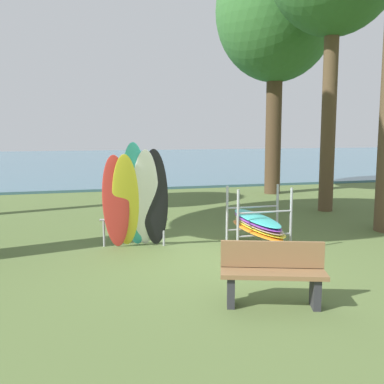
# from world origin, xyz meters

# --- Properties ---
(ground_plane) EXTENTS (80.00, 80.00, 0.00)m
(ground_plane) POSITION_xyz_m (0.00, 0.00, 0.00)
(ground_plane) COLOR #566B38
(lake_water) EXTENTS (80.00, 36.00, 0.10)m
(lake_water) POSITION_xyz_m (0.00, 28.16, 0.05)
(lake_water) COLOR #477084
(lake_water) RESTS_ON ground
(tree_far_left_back) EXTENTS (4.34, 4.34, 9.08)m
(tree_far_left_back) POSITION_xyz_m (5.10, 7.95, 6.51)
(tree_far_left_back) COLOR #4C3823
(tree_far_left_back) RESTS_ON ground
(leaning_board_pile) EXTENTS (1.41, 0.99, 2.14)m
(leaning_board_pile) POSITION_xyz_m (-1.07, 1.09, 0.99)
(leaning_board_pile) COLOR red
(leaning_board_pile) RESTS_ON ground
(board_storage_rack) EXTENTS (1.15, 2.11, 1.25)m
(board_storage_rack) POSITION_xyz_m (1.24, 0.47, 0.52)
(board_storage_rack) COLOR #9EA0A5
(board_storage_rack) RESTS_ON ground
(park_bench) EXTENTS (1.46, 0.85, 0.85)m
(park_bench) POSITION_xyz_m (0.26, -2.31, 0.45)
(park_bench) COLOR #2D2D33
(park_bench) RESTS_ON ground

